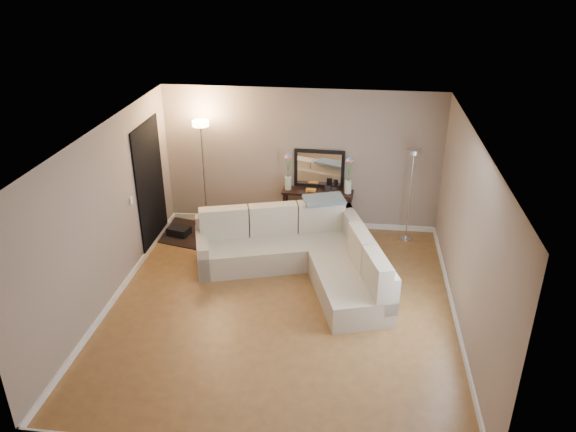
# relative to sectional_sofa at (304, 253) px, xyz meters

# --- Properties ---
(floor) EXTENTS (5.00, 5.50, 0.01)m
(floor) POSITION_rel_sectional_sofa_xyz_m (-0.22, -1.04, -0.35)
(floor) COLOR olive
(floor) RESTS_ON ground
(ceiling) EXTENTS (5.00, 5.50, 0.01)m
(ceiling) POSITION_rel_sectional_sofa_xyz_m (-0.22, -1.04, 2.26)
(ceiling) COLOR white
(ceiling) RESTS_ON ground
(wall_back) EXTENTS (5.00, 0.02, 2.60)m
(wall_back) POSITION_rel_sectional_sofa_xyz_m (-0.22, 1.72, 0.95)
(wall_back) COLOR gray
(wall_back) RESTS_ON ground
(wall_front) EXTENTS (5.00, 0.02, 2.60)m
(wall_front) POSITION_rel_sectional_sofa_xyz_m (-0.22, -3.80, 0.95)
(wall_front) COLOR gray
(wall_front) RESTS_ON ground
(wall_left) EXTENTS (0.02, 5.50, 2.60)m
(wall_left) POSITION_rel_sectional_sofa_xyz_m (-2.73, -1.04, 0.95)
(wall_left) COLOR gray
(wall_left) RESTS_ON ground
(wall_right) EXTENTS (0.02, 5.50, 2.60)m
(wall_right) POSITION_rel_sectional_sofa_xyz_m (2.29, -1.04, 0.95)
(wall_right) COLOR gray
(wall_right) RESTS_ON ground
(baseboard_back) EXTENTS (5.00, 0.03, 0.10)m
(baseboard_back) POSITION_rel_sectional_sofa_xyz_m (-0.22, 1.70, -0.30)
(baseboard_back) COLOR white
(baseboard_back) RESTS_ON ground
(baseboard_left) EXTENTS (0.03, 5.50, 0.10)m
(baseboard_left) POSITION_rel_sectional_sofa_xyz_m (-2.71, -1.04, -0.30)
(baseboard_left) COLOR white
(baseboard_left) RESTS_ON ground
(baseboard_right) EXTENTS (0.03, 5.50, 0.10)m
(baseboard_right) POSITION_rel_sectional_sofa_xyz_m (2.26, -1.04, -0.30)
(baseboard_right) COLOR white
(baseboard_right) RESTS_ON ground
(doorway) EXTENTS (0.02, 1.20, 2.20)m
(doorway) POSITION_rel_sectional_sofa_xyz_m (-2.70, 0.66, 0.75)
(doorway) COLOR black
(doorway) RESTS_ON ground
(switch_plate) EXTENTS (0.02, 0.08, 0.12)m
(switch_plate) POSITION_rel_sectional_sofa_xyz_m (-2.70, -0.19, 0.85)
(switch_plate) COLOR white
(switch_plate) RESTS_ON ground
(sectional_sofa) EXTENTS (3.30, 2.71, 0.94)m
(sectional_sofa) POSITION_rel_sectional_sofa_xyz_m (0.00, 0.00, 0.00)
(sectional_sofa) COLOR beige
(sectional_sofa) RESTS_ON floor
(throw_blanket) EXTENTS (0.77, 0.60, 0.09)m
(throw_blanket) POSITION_rel_sectional_sofa_xyz_m (0.26, 0.76, 0.61)
(throw_blanket) COLOR slate
(throw_blanket) RESTS_ON sectional_sofa
(console_table) EXTENTS (1.30, 0.40, 0.79)m
(console_table) POSITION_rel_sectional_sofa_xyz_m (0.02, 1.51, 0.10)
(console_table) COLOR black
(console_table) RESTS_ON floor
(leaning_mirror) EXTENTS (0.91, 0.08, 0.71)m
(leaning_mirror) POSITION_rel_sectional_sofa_xyz_m (0.11, 1.67, 0.81)
(leaning_mirror) COLOR black
(leaning_mirror) RESTS_ON console_table
(table_decor) EXTENTS (0.55, 0.13, 0.13)m
(table_decor) POSITION_rel_sectional_sofa_xyz_m (0.10, 1.47, 0.48)
(table_decor) COLOR orange
(table_decor) RESTS_ON console_table
(flower_vase_left) EXTENTS (0.15, 0.12, 0.68)m
(flower_vase_left) POSITION_rel_sectional_sofa_xyz_m (-0.44, 1.53, 0.73)
(flower_vase_left) COLOR silver
(flower_vase_left) RESTS_ON console_table
(flower_vase_right) EXTENTS (0.15, 0.12, 0.68)m
(flower_vase_right) POSITION_rel_sectional_sofa_xyz_m (0.64, 1.48, 0.73)
(flower_vase_right) COLOR silver
(flower_vase_right) RESTS_ON console_table
(floor_lamp_lit) EXTENTS (0.35, 0.35, 2.05)m
(floor_lamp_lit) POSITION_rel_sectional_sofa_xyz_m (-1.96, 1.39, 1.10)
(floor_lamp_lit) COLOR silver
(floor_lamp_lit) RESTS_ON floor
(floor_lamp_unlit) EXTENTS (0.28, 0.28, 1.71)m
(floor_lamp_unlit) POSITION_rel_sectional_sofa_xyz_m (1.72, 1.34, 0.86)
(floor_lamp_unlit) COLOR silver
(floor_lamp_unlit) RESTS_ON floor
(charcoal_rug) EXTENTS (1.54, 1.30, 0.02)m
(charcoal_rug) POSITION_rel_sectional_sofa_xyz_m (-2.16, 1.04, -0.34)
(charcoal_rug) COLOR black
(charcoal_rug) RESTS_ON floor
(black_bag) EXTENTS (0.43, 0.35, 0.25)m
(black_bag) POSITION_rel_sectional_sofa_xyz_m (-2.39, 0.98, -0.31)
(black_bag) COLOR black
(black_bag) RESTS_ON charcoal_rug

